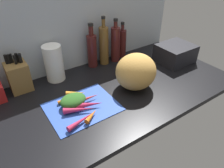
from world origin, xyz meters
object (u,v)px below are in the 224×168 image
knife_block (18,76)px  carrot_3 (91,116)px  carrot_1 (72,99)px  bottle_0 (92,50)px  paper_towel_roll (54,63)px  carrot_0 (85,99)px  dish_rack (175,53)px  bottle_1 (104,45)px  bottle_3 (122,43)px  winter_squash (136,72)px  bottle_2 (115,44)px  cutting_board (82,107)px  carrot_4 (90,104)px  carrot_2 (79,110)px  carrot_6 (81,121)px  carrot_5 (76,93)px

knife_block → carrot_3: bearing=-65.0°
carrot_1 → bottle_0: bottle_0 is taller
carrot_1 → paper_towel_roll: size_ratio=0.69×
carrot_0 → dish_rack: 80.01cm
bottle_1 → bottle_3: 18.05cm
winter_squash → knife_block: bearing=147.0°
carrot_3 → bottle_2: (47.00, 46.39, 11.29)cm
carrot_0 → knife_block: bearing=126.6°
bottle_1 → dish_rack: bottle_1 is taller
cutting_board → knife_block: (-22.62, 37.58, 8.57)cm
carrot_4 → knife_block: size_ratio=0.62×
bottle_3 → carrot_0: bearing=-145.5°
cutting_board → carrot_2: 5.33cm
carrot_6 → paper_towel_roll: size_ratio=0.69×
paper_towel_roll → bottle_2: (47.57, 0.18, 1.71)cm
carrot_0 → carrot_4: size_ratio=1.23×
carrot_4 → bottle_3: 67.01cm
cutting_board → knife_block: size_ratio=1.63×
paper_towel_roll → carrot_2: bearing=-94.2°
bottle_2 → bottle_1: bearing=174.4°
carrot_3 → carrot_4: (3.24, 7.79, 0.44)cm
dish_rack → carrot_5: bearing=178.8°
bottle_0 → carrot_5: bearing=-134.9°
carrot_6 → dish_rack: size_ratio=0.64×
carrot_3 → winter_squash: size_ratio=0.40×
carrot_1 → carrot_4: 11.84cm
carrot_4 → bottle_1: 53.63cm
carrot_5 → knife_block: (-24.26, 26.50, 6.73)cm
cutting_board → knife_block: knife_block is taller
knife_block → dish_rack: size_ratio=0.91×
carrot_3 → carrot_5: bearing=85.3°
bottle_0 → carrot_4: bearing=-121.7°
carrot_2 → bottle_0: bearing=52.3°
carrot_5 → bottle_0: bottle_0 is taller
dish_rack → carrot_2: bearing=-171.6°
carrot_3 → carrot_4: 8.45cm
bottle_1 → carrot_4: bearing=-131.0°
dish_rack → knife_block: bearing=165.0°
carrot_3 → winter_squash: bearing=15.2°
carrot_3 → bottle_3: size_ratio=0.37×
carrot_0 → carrot_1: carrot_0 is taller
winter_squash → bottle_2: bearing=73.9°
carrot_1 → bottle_2: bearing=29.8°
carrot_4 → knife_block: knife_block is taller
carrot_3 → carrot_5: carrot_5 is taller
knife_block → bottle_1: bearing=-0.9°
carrot_6 → bottle_3: size_ratio=0.59×
bottle_2 → carrot_6: bearing=-138.6°
carrot_3 → winter_squash: (36.46, 9.88, 8.90)cm
paper_towel_roll → carrot_6: bearing=-96.7°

